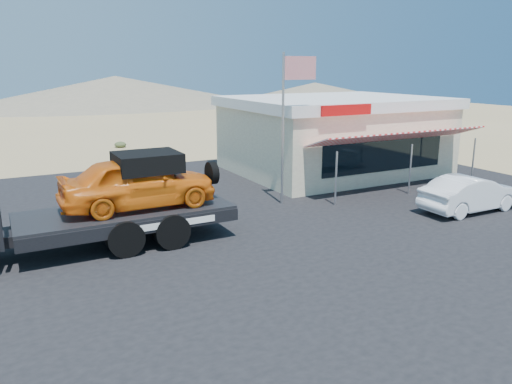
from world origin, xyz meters
The scene contains 6 objects.
ground centered at (0.00, 0.00, 0.00)m, with size 120.00×120.00×0.00m, color #9B8658.
asphalt_lot centered at (2.00, 3.00, 0.01)m, with size 32.00×24.00×0.02m, color black.
tow_truck centered at (-3.78, 2.80, 1.69)m, with size 9.41×2.79×3.15m.
white_sedan centered at (10.59, 0.16, 0.72)m, with size 1.48×4.23×1.39m, color white.
jerky_store centered at (10.50, 8.97, 1.99)m, with size 10.40×9.97×3.90m.
flagpole centered at (4.93, 4.50, 3.76)m, with size 1.55×0.10×6.00m.
Camera 1 is at (-5.43, -12.47, 5.49)m, focal length 35.00 mm.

